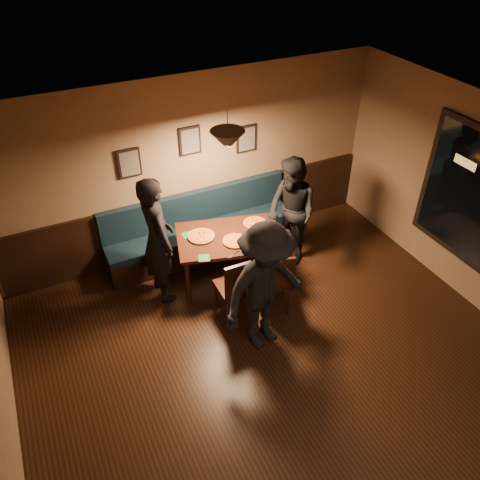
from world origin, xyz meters
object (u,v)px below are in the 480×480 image
(booth_bench, at_px, (202,228))
(soda_glass, at_px, (282,232))
(chair_near_right, at_px, (274,278))
(tabasco_bottle, at_px, (266,224))
(diner_left, at_px, (158,240))
(diner_right, at_px, (291,212))
(diner_front, at_px, (265,288))
(dining_table, at_px, (230,258))
(chair_near_left, at_px, (235,286))

(booth_bench, xyz_separation_m, soda_glass, (0.80, -1.07, 0.36))
(chair_near_right, xyz_separation_m, tabasco_bottle, (0.26, 0.73, 0.35))
(diner_left, distance_m, diner_right, 2.04)
(diner_front, height_order, tabasco_bottle, diner_front)
(diner_left, height_order, diner_front, diner_left)
(diner_right, bearing_deg, soda_glass, -51.66)
(booth_bench, xyz_separation_m, dining_table, (0.14, -0.74, -0.11))
(chair_near_right, height_order, diner_front, diner_front)
(chair_near_left, bearing_deg, diner_right, 31.46)
(diner_left, distance_m, tabasco_bottle, 1.57)
(diner_right, height_order, diner_front, diner_front)
(dining_table, xyz_separation_m, diner_front, (-0.12, -1.30, 0.52))
(chair_near_left, relative_size, soda_glass, 6.79)
(booth_bench, height_order, diner_left, diner_left)
(dining_table, distance_m, diner_front, 1.40)
(chair_near_left, relative_size, diner_front, 0.58)
(chair_near_right, bearing_deg, diner_right, 68.18)
(soda_glass, bearing_deg, tabasco_bottle, 109.00)
(diner_left, xyz_separation_m, diner_right, (2.04, -0.09, -0.09))
(soda_glass, xyz_separation_m, tabasco_bottle, (-0.09, 0.28, -0.02))
(chair_near_right, height_order, soda_glass, chair_near_right)
(chair_near_left, relative_size, diner_left, 0.56)
(booth_bench, distance_m, diner_left, 1.14)
(dining_table, xyz_separation_m, diner_left, (-1.00, 0.14, 0.55))
(booth_bench, bearing_deg, soda_glass, -53.42)
(chair_near_left, distance_m, diner_front, 0.70)
(diner_front, bearing_deg, diner_left, 108.61)
(chair_near_right, bearing_deg, soda_glass, 71.75)
(booth_bench, height_order, soda_glass, booth_bench)
(soda_glass, bearing_deg, diner_left, 164.21)
(booth_bench, bearing_deg, diner_front, -89.67)
(diner_right, distance_m, diner_front, 1.78)
(tabasco_bottle, bearing_deg, chair_near_left, -140.85)
(chair_near_left, xyz_separation_m, tabasco_bottle, (0.81, 0.66, 0.32))
(booth_bench, bearing_deg, diner_left, -144.86)
(soda_glass, bearing_deg, chair_near_left, -156.95)
(booth_bench, height_order, diner_front, diner_front)
(dining_table, relative_size, tabasco_bottle, 11.80)
(booth_bench, height_order, chair_near_right, booth_bench)
(diner_right, xyz_separation_m, diner_front, (-1.17, -1.35, 0.05))
(chair_near_right, bearing_deg, chair_near_left, -167.27)
(chair_near_left, height_order, tabasco_bottle, chair_near_left)
(diner_right, bearing_deg, chair_near_left, -65.67)
(diner_front, distance_m, soda_glass, 1.24)
(diner_left, relative_size, soda_glass, 12.22)
(dining_table, height_order, diner_right, diner_right)
(chair_near_right, height_order, tabasco_bottle, chair_near_right)
(dining_table, bearing_deg, diner_left, -172.78)
(chair_near_right, xyz_separation_m, diner_left, (-1.30, 0.92, 0.45))
(chair_near_left, distance_m, diner_right, 1.54)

